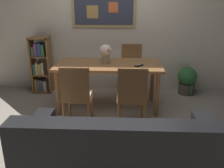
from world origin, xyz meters
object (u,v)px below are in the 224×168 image
at_px(dining_chair_near_left, 77,92).
at_px(dining_chair_near_right, 132,93).
at_px(flower_vase, 106,52).
at_px(bookshelf, 41,66).
at_px(dining_table, 108,69).
at_px(leather_couch, 121,161).
at_px(potted_ivy, 187,80).
at_px(dining_chair_far_right, 131,64).
at_px(tv_remote, 139,65).

distance_m(dining_chair_near_left, dining_chair_near_right, 0.74).
height_order(dining_chair_near_right, flower_vase, flower_vase).
height_order(dining_chair_near_left, bookshelf, bookshelf).
distance_m(dining_table, dining_chair_near_right, 0.84).
bearing_deg(leather_couch, potted_ivy, 64.38).
height_order(dining_chair_near_left, dining_chair_far_right, same).
xyz_separation_m(dining_chair_far_right, leather_couch, (-0.16, -2.65, -0.23)).
bearing_deg(dining_chair_far_right, dining_chair_near_right, -91.28).
bearing_deg(bookshelf, flower_vase, -24.54).
bearing_deg(dining_chair_far_right, potted_ivy, -5.92).
bearing_deg(tv_remote, dining_table, 164.99).
distance_m(dining_chair_near_right, flower_vase, 0.99).
bearing_deg(leather_couch, flower_vase, 98.05).
distance_m(dining_chair_near_left, tv_remote, 1.08).
bearing_deg(dining_chair_near_left, dining_chair_far_right, 62.89).
distance_m(dining_table, tv_remote, 0.51).
relative_size(dining_table, potted_ivy, 3.22).
xyz_separation_m(leather_couch, potted_ivy, (1.22, 2.54, -0.04)).
relative_size(dining_table, dining_chair_near_right, 1.84).
xyz_separation_m(dining_chair_near_right, leather_couch, (-0.13, -1.13, -0.23)).
bearing_deg(dining_chair_near_left, dining_table, 63.29).
xyz_separation_m(dining_chair_near_left, flower_vase, (0.34, 0.82, 0.38)).
bearing_deg(dining_chair_far_right, leather_couch, -93.54).
height_order(dining_chair_near_left, leather_couch, dining_chair_near_left).
relative_size(potted_ivy, flower_vase, 1.78).
height_order(dining_chair_near_left, flower_vase, flower_vase).
distance_m(dining_chair_near_right, tv_remote, 0.67).
bearing_deg(leather_couch, bookshelf, 121.56).
distance_m(dining_chair_near_left, bookshelf, 1.69).
height_order(bookshelf, potted_ivy, bookshelf).
relative_size(flower_vase, tv_remote, 2.06).
height_order(leather_couch, flower_vase, flower_vase).
height_order(dining_table, leather_couch, leather_couch).
xyz_separation_m(dining_chair_near_left, dining_chair_far_right, (0.78, 1.51, 0.00)).
distance_m(leather_couch, tv_remote, 1.83).
height_order(dining_chair_near_left, potted_ivy, dining_chair_near_left).
bearing_deg(flower_vase, dining_chair_far_right, 57.81).
bearing_deg(dining_table, flower_vase, 123.02).
bearing_deg(potted_ivy, dining_table, -155.74).
xyz_separation_m(dining_chair_far_right, bookshelf, (-1.72, -0.11, -0.03)).
bearing_deg(tv_remote, bookshelf, 156.66).
xyz_separation_m(dining_chair_near_right, potted_ivy, (1.09, 1.41, -0.26)).
height_order(dining_chair_far_right, potted_ivy, dining_chair_far_right).
relative_size(leather_couch, bookshelf, 1.70).
bearing_deg(potted_ivy, leather_couch, -115.62).
xyz_separation_m(dining_table, bookshelf, (-1.32, 0.65, -0.14)).
height_order(dining_chair_far_right, flower_vase, flower_vase).
bearing_deg(dining_chair_near_right, dining_chair_far_right, 88.72).
height_order(dining_table, dining_chair_near_right, dining_chair_near_right).
bearing_deg(dining_chair_far_right, bookshelf, -176.23).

